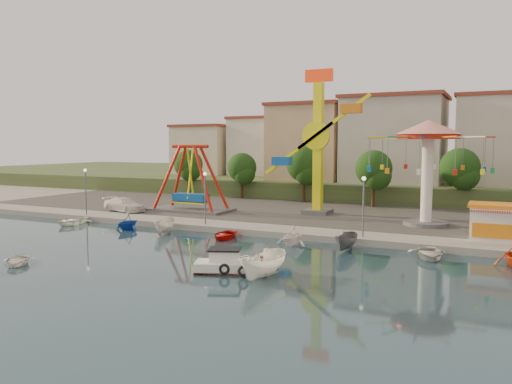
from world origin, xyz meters
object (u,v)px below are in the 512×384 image
Objects in this scene: kamikaze_tower at (321,147)px; rowboat_a at (17,260)px; cabin_motorboat at (230,265)px; van at (124,205)px; pirate_ship_ride at (190,180)px; wave_swinger at (428,149)px; skiff at (263,265)px.

rowboat_a is (-12.49, -30.41, -8.07)m from kamikaze_tower.
kamikaze_tower is 33.85m from rowboat_a.
van reaches higher than cabin_motorboat.
pirate_ship_ride is 26.84m from rowboat_a.
pirate_ship_ride is 3.22× the size of rowboat_a.
pirate_ship_ride is at bearing -165.14° from kamikaze_tower.
van is (-24.17, 17.49, 0.97)m from cabin_motorboat.
kamikaze_tower is at bearing 26.26° from rowboat_a.
pirate_ship_ride reaches higher than cabin_motorboat.
van is at bearing 71.47° from rowboat_a.
pirate_ship_ride is 1.74× the size of van.
van is (-33.93, -5.01, -6.76)m from wave_swinger.
pirate_ship_ride is at bearing 139.99° from skiff.
cabin_motorboat is at bearing -23.13° from rowboat_a.
rowboat_a is at bearing -148.10° from van.
pirate_ship_ride is at bearing -177.96° from wave_swinger.
wave_swinger is 25.20m from skiff.
wave_swinger is at bearing 2.04° from pirate_ship_ride.
van is (-9.43, 22.36, 1.11)m from rowboat_a.
pirate_ship_ride is at bearing 106.61° from cabin_motorboat.
skiff is at bearing -34.21° from cabin_motorboat.
wave_swinger is 37.56m from rowboat_a.
kamikaze_tower is at bearing 72.76° from cabin_motorboat.
rowboat_a is at bearing 176.00° from cabin_motorboat.
kamikaze_tower is 5.31× the size of rowboat_a.
kamikaze_tower reaches higher than van.
wave_swinger is at bearing -72.57° from van.
cabin_motorboat is 1.12× the size of skiff.
kamikaze_tower reaches higher than rowboat_a.
kamikaze_tower reaches higher than skiff.
kamikaze_tower is 12.38m from wave_swinger.
pirate_ship_ride is 1.91× the size of cabin_motorboat.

